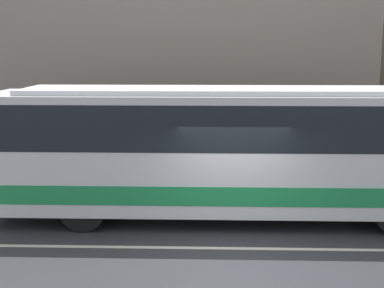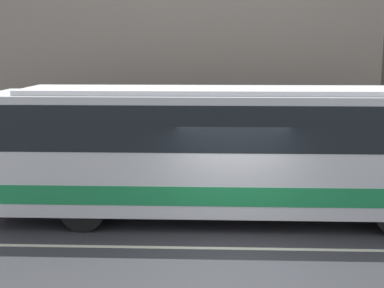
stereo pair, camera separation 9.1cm
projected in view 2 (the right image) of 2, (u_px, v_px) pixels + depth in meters
ground_plane at (234, 249)px, 11.40m from camera, size 60.00×60.00×0.00m
sidewalk at (227, 182)px, 16.73m from camera, size 60.00×2.88×0.13m
building_facade at (228, 15)px, 17.36m from camera, size 60.00×0.35×10.92m
lane_stripe at (234, 248)px, 11.40m from camera, size 54.00×0.14×0.01m
transit_bus at (221, 146)px, 13.12m from camera, size 11.25×2.48×3.27m
pedestrian_waiting at (208, 154)px, 16.79m from camera, size 0.36×0.36×1.71m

